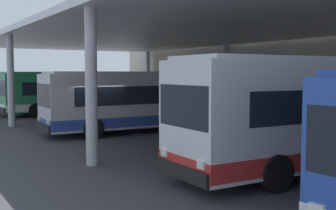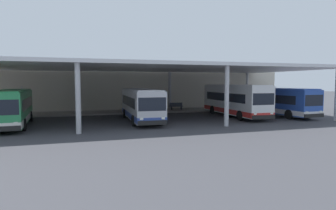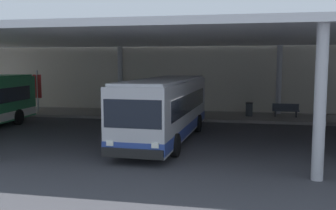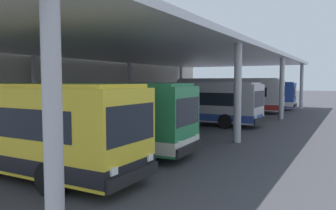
# 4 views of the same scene
# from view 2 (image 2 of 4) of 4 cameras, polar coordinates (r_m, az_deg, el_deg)

# --- Properties ---
(ground_plane) EXTENTS (200.00, 200.00, 0.00)m
(ground_plane) POSITION_cam_2_polar(r_m,az_deg,el_deg) (26.00, -3.40, -3.99)
(ground_plane) COLOR #3D3D42
(platform_kerb) EXTENTS (42.00, 4.50, 0.18)m
(platform_kerb) POSITION_cam_2_polar(r_m,az_deg,el_deg) (37.41, -7.85, -1.31)
(platform_kerb) COLOR gray
(platform_kerb) RESTS_ON ground
(station_building_facade) EXTENTS (48.00, 1.60, 6.48)m
(station_building_facade) POSITION_cam_2_polar(r_m,az_deg,el_deg) (40.43, -8.69, 3.57)
(station_building_facade) COLOR beige
(station_building_facade) RESTS_ON ground
(canopy_shelter) EXTENTS (40.00, 17.00, 5.55)m
(canopy_shelter) POSITION_cam_2_polar(r_m,az_deg,el_deg) (31.12, -5.97, 7.18)
(canopy_shelter) COLOR silver
(canopy_shelter) RESTS_ON ground
(bus_second_bay) EXTENTS (3.12, 10.65, 3.17)m
(bus_second_bay) POSITION_cam_2_polar(r_m,az_deg,el_deg) (28.60, -28.32, -0.41)
(bus_second_bay) COLOR #28844C
(bus_second_bay) RESTS_ON ground
(bus_middle_bay) EXTENTS (3.00, 10.62, 3.17)m
(bus_middle_bay) POSITION_cam_2_polar(r_m,az_deg,el_deg) (28.63, -5.33, 0.11)
(bus_middle_bay) COLOR #B7B7BC
(bus_middle_bay) RESTS_ON ground
(bus_far_bay) EXTENTS (2.98, 11.41, 3.57)m
(bus_far_bay) POSITION_cam_2_polar(r_m,az_deg,el_deg) (33.49, 12.88, 0.95)
(bus_far_bay) COLOR white
(bus_far_bay) RESTS_ON ground
(bus_departing) EXTENTS (3.05, 10.63, 3.17)m
(bus_departing) POSITION_cam_2_polar(r_m,az_deg,el_deg) (35.71, 20.62, 0.69)
(bus_departing) COLOR #284CA8
(bus_departing) RESTS_ON ground
(bench_waiting) EXTENTS (1.80, 0.45, 0.92)m
(bench_waiting) POSITION_cam_2_polar(r_m,az_deg,el_deg) (39.06, 1.63, -0.19)
(bench_waiting) COLOR #383D47
(bench_waiting) RESTS_ON platform_kerb
(trash_bin) EXTENTS (0.52, 0.52, 0.98)m
(trash_bin) POSITION_cam_2_polar(r_m,az_deg,el_deg) (38.19, -1.88, -0.28)
(trash_bin) COLOR #33383D
(trash_bin) RESTS_ON platform_kerb
(banner_sign) EXTENTS (0.70, 0.12, 3.20)m
(banner_sign) POSITION_cam_2_polar(r_m,az_deg,el_deg) (36.37, -26.69, 1.08)
(banner_sign) COLOR #B2B2B7
(banner_sign) RESTS_ON platform_kerb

